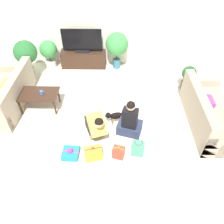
{
  "coord_description": "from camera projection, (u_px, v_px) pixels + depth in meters",
  "views": [
    {
      "loc": [
        0.28,
        -3.78,
        3.66
      ],
      "look_at": [
        0.22,
        -0.29,
        0.45
      ],
      "focal_mm": 35.0,
      "sensor_mm": 36.0,
      "label": 1
    }
  ],
  "objects": [
    {
      "name": "gift_box_c",
      "position": [
        93.0,
        153.0,
        4.31
      ],
      "size": [
        0.37,
        0.26,
        0.35
      ],
      "rotation": [
        0.0,
        0.0,
        0.26
      ],
      "color": "yellow",
      "rests_on": "ground_plane"
    },
    {
      "name": "gift_bag_a",
      "position": [
        138.0,
        148.0,
        4.35
      ],
      "size": [
        0.27,
        0.18,
        0.39
      ],
      "rotation": [
        0.0,
        0.0,
        -0.15
      ],
      "color": "#4CA384",
      "rests_on": "ground_plane"
    },
    {
      "name": "gift_box_a",
      "position": [
        71.0,
        153.0,
        4.4
      ],
      "size": [
        0.34,
        0.33,
        0.21
      ],
      "rotation": [
        0.0,
        0.0,
        -0.04
      ],
      "color": "teal",
      "rests_on": "ground_plane"
    },
    {
      "name": "mug",
      "position": [
        42.0,
        92.0,
        5.2
      ],
      "size": [
        0.12,
        0.08,
        0.09
      ],
      "color": "#386BAD",
      "rests_on": "coffee_table"
    },
    {
      "name": "potted_plant_back_left",
      "position": [
        49.0,
        52.0,
        6.64
      ],
      "size": [
        0.52,
        0.52,
        0.87
      ],
      "color": "beige",
      "rests_on": "ground_plane"
    },
    {
      "name": "tv",
      "position": [
        82.0,
        42.0,
        6.46
      ],
      "size": [
        1.18,
        0.2,
        0.7
      ],
      "color": "black",
      "rests_on": "tv_console"
    },
    {
      "name": "potted_plant_corner_left",
      "position": [
        26.0,
        53.0,
        6.13
      ],
      "size": [
        0.65,
        0.65,
        1.08
      ],
      "color": "#4C4C51",
      "rests_on": "ground_plane"
    },
    {
      "name": "ground_plane",
      "position": [
        103.0,
        118.0,
        5.27
      ],
      "size": [
        16.0,
        16.0,
        0.0
      ],
      "primitive_type": "plane",
      "color": "beige"
    },
    {
      "name": "potted_plant_corner_right",
      "position": [
        188.0,
        76.0,
        5.88
      ],
      "size": [
        0.39,
        0.39,
        0.68
      ],
      "color": "#4C4C51",
      "rests_on": "ground_plane"
    },
    {
      "name": "person_kneeling",
      "position": [
        96.0,
        125.0,
        4.61
      ],
      "size": [
        0.57,
        0.83,
        0.78
      ],
      "rotation": [
        0.0,
        0.0,
        0.37
      ],
      "color": "#23232D",
      "rests_on": "ground_plane"
    },
    {
      "name": "tv_console",
      "position": [
        84.0,
        59.0,
        6.84
      ],
      "size": [
        1.38,
        0.39,
        0.51
      ],
      "color": "#382319",
      "rests_on": "ground_plane"
    },
    {
      "name": "dog",
      "position": [
        114.0,
        116.0,
        4.99
      ],
      "size": [
        0.49,
        0.21,
        0.33
      ],
      "rotation": [
        0.0,
        0.0,
        4.92
      ],
      "color": "black",
      "rests_on": "ground_plane"
    },
    {
      "name": "wall_back",
      "position": [
        106.0,
        22.0,
        6.32
      ],
      "size": [
        8.4,
        0.06,
        2.6
      ],
      "color": "white",
      "rests_on": "ground_plane"
    },
    {
      "name": "coffee_table",
      "position": [
        39.0,
        95.0,
        5.28
      ],
      "size": [
        0.95,
        0.6,
        0.44
      ],
      "color": "#382319",
      "rests_on": "ground_plane"
    },
    {
      "name": "sofa_right",
      "position": [
        208.0,
        114.0,
        4.95
      ],
      "size": [
        0.89,
        2.02,
        0.83
      ],
      "rotation": [
        0.0,
        0.0,
        1.57
      ],
      "color": "tan",
      "rests_on": "ground_plane"
    },
    {
      "name": "person_sitting",
      "position": [
        130.0,
        122.0,
        4.7
      ],
      "size": [
        0.61,
        0.57,
        0.91
      ],
      "rotation": [
        0.0,
        0.0,
        2.86
      ],
      "color": "#283351",
      "rests_on": "ground_plane"
    },
    {
      "name": "potted_plant_back_right",
      "position": [
        117.0,
        45.0,
        6.45
      ],
      "size": [
        0.68,
        0.68,
        1.12
      ],
      "color": "#336B84",
      "rests_on": "ground_plane"
    },
    {
      "name": "gift_box_b",
      "position": [
        118.0,
        152.0,
        4.34
      ],
      "size": [
        0.26,
        0.22,
        0.31
      ],
      "rotation": [
        0.0,
        0.0,
        -0.28
      ],
      "color": "red",
      "rests_on": "ground_plane"
    },
    {
      "name": "sofa_left",
      "position": [
        8.0,
        96.0,
        5.43
      ],
      "size": [
        0.89,
        2.02,
        0.83
      ],
      "rotation": [
        0.0,
        0.0,
        -1.57
      ],
      "color": "tan",
      "rests_on": "ground_plane"
    }
  ]
}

